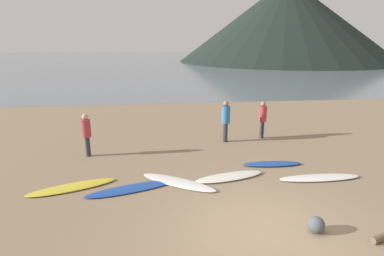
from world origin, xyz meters
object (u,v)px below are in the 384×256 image
object	(u,v)px
person_2	(86,132)
surfboard_5	(320,178)
surfboard_4	(272,164)
beach_rock_near	(316,225)
surfboard_1	(132,188)
person_1	(263,117)
person_0	(226,118)
surfboard_3	(229,177)
surfboard_0	(72,187)
surfboard_2	(178,182)

from	to	relation	value
person_2	surfboard_5	bearing A→B (deg)	158.12
surfboard_4	beach_rock_near	distance (m)	3.84
surfboard_1	beach_rock_near	size ratio (longest dim) A/B	7.12
person_2	person_1	bearing A→B (deg)	-169.83
person_0	beach_rock_near	distance (m)	6.60
surfboard_3	surfboard_5	xyz separation A→B (m)	(2.74, -0.39, -0.00)
surfboard_1	person_0	distance (m)	5.45
surfboard_5	beach_rock_near	size ratio (longest dim) A/B	6.89
surfboard_5	beach_rock_near	xyz separation A→B (m)	(-1.48, -2.59, 0.14)
surfboard_1	beach_rock_near	distance (m)	4.93
surfboard_4	person_2	xyz separation A→B (m)	(-6.42, 1.62, 0.90)
person_0	person_2	xyz separation A→B (m)	(-5.38, -1.09, -0.09)
surfboard_0	person_1	size ratio (longest dim) A/B	1.51
surfboard_2	surfboard_4	distance (m)	3.46
surfboard_3	person_1	size ratio (longest dim) A/B	1.39
surfboard_3	person_2	xyz separation A→B (m)	(-4.74, 2.46, 0.90)
surfboard_2	person_0	bearing A→B (deg)	93.37
surfboard_1	person_2	distance (m)	3.51
surfboard_2	person_1	bearing A→B (deg)	80.21
surfboard_4	surfboard_2	bearing A→B (deg)	-160.03
surfboard_3	beach_rock_near	distance (m)	3.23
surfboard_3	person_0	xyz separation A→B (m)	(0.64, 3.55, 0.98)
surfboard_3	surfboard_5	bearing A→B (deg)	-21.38
surfboard_4	surfboard_5	world-z (taller)	surfboard_4
surfboard_0	person_0	bearing A→B (deg)	14.87
surfboard_1	person_1	xyz separation A→B (m)	(5.29, 4.29, 0.93)
person_1	beach_rock_near	bearing A→B (deg)	96.50
surfboard_5	person_0	distance (m)	4.57
person_1	surfboard_4	bearing A→B (deg)	93.26
surfboard_0	surfboard_3	distance (m)	4.68
person_1	surfboard_3	bearing A→B (deg)	74.26
surfboard_1	surfboard_5	world-z (taller)	surfboard_5
surfboard_3	surfboard_5	size ratio (longest dim) A/B	0.88
surfboard_4	beach_rock_near	xyz separation A→B (m)	(-0.42, -3.81, 0.14)
person_1	person_2	bearing A→B (deg)	26.62
surfboard_0	person_1	xyz separation A→B (m)	(7.01, 4.03, 0.92)
person_2	surfboard_0	bearing A→B (deg)	90.35
surfboard_1	surfboard_2	xyz separation A→B (m)	(1.34, 0.22, 0.01)
surfboard_3	surfboard_5	world-z (taller)	surfboard_3
surfboard_1	surfboard_5	size ratio (longest dim) A/B	1.03
surfboard_0	surfboard_1	distance (m)	1.74
surfboard_3	surfboard_1	bearing A→B (deg)	174.88
surfboard_5	person_1	distance (m)	4.37
surfboard_3	beach_rock_near	bearing A→B (deg)	-80.35
surfboard_1	beach_rock_near	bearing A→B (deg)	-48.62
surfboard_1	surfboard_0	bearing A→B (deg)	153.75
surfboard_1	surfboard_4	bearing A→B (deg)	-2.22
surfboard_4	person_1	xyz separation A→B (m)	(0.65, 3.02, 0.91)
surfboard_0	beach_rock_near	bearing A→B (deg)	-45.40
surfboard_3	surfboard_2	bearing A→B (deg)	173.95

